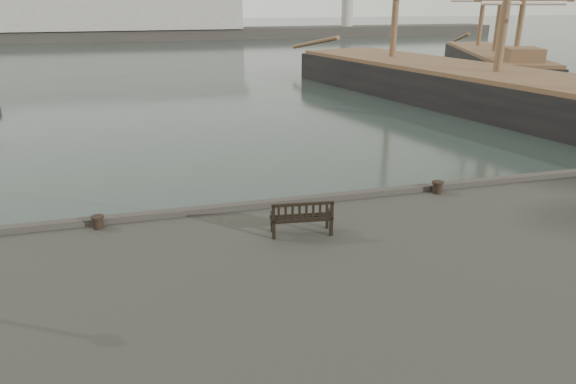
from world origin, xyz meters
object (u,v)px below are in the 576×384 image
tall_ship_far (492,68)px  bollard_left (98,222)px  bench (301,223)px  tall_ship_main (493,99)px  bollard_right (437,187)px

tall_ship_far → bollard_left: bearing=-116.7°
bench → tall_ship_main: (20.23, 19.59, -1.10)m
bench → bollard_right: bench is taller
bench → tall_ship_far: bearing=55.2°
tall_ship_main → tall_ship_far: size_ratio=1.65×
bench → bollard_right: size_ratio=4.29×
bench → bollard_right: bearing=26.1°
bollard_left → tall_ship_main: (25.59, 17.77, -0.98)m
bollard_right → tall_ship_far: (26.14, 33.45, -1.04)m
bollard_left → tall_ship_main: tall_ship_main is taller
bench → bollard_left: bearing=168.1°
bollard_left → tall_ship_main: bearing=34.8°
bollard_left → tall_ship_main: 31.17m
bollard_right → tall_ship_far: bearing=52.0°
bollard_left → bollard_right: 10.56m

